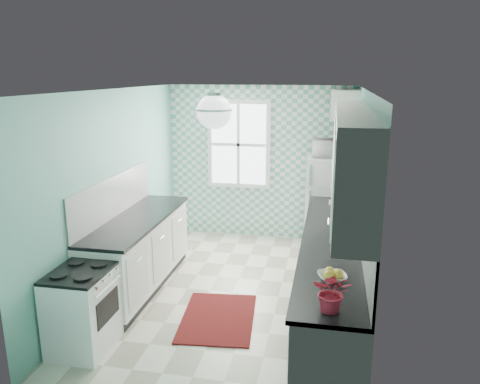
% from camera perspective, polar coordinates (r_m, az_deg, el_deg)
% --- Properties ---
extents(floor, '(3.00, 4.40, 0.02)m').
position_cam_1_polar(floor, '(6.03, -0.95, -12.25)').
color(floor, '#EFE2CD').
rests_on(floor, ground).
extents(ceiling, '(3.00, 4.40, 0.02)m').
position_cam_1_polar(ceiling, '(5.39, -1.06, 12.44)').
color(ceiling, white).
rests_on(ceiling, wall_back).
extents(wall_back, '(3.00, 0.02, 2.50)m').
position_cam_1_polar(wall_back, '(7.70, 2.47, 3.58)').
color(wall_back, '#6AB0A2').
rests_on(wall_back, floor).
extents(wall_front, '(3.00, 0.02, 2.50)m').
position_cam_1_polar(wall_front, '(3.57, -8.60, -9.64)').
color(wall_front, '#6AB0A2').
rests_on(wall_front, floor).
extents(wall_left, '(0.02, 4.40, 2.50)m').
position_cam_1_polar(wall_left, '(6.07, -15.07, 0.13)').
color(wall_left, '#6AB0A2').
rests_on(wall_left, floor).
extents(wall_right, '(0.02, 4.40, 2.50)m').
position_cam_1_polar(wall_right, '(5.47, 14.65, -1.38)').
color(wall_right, '#6AB0A2').
rests_on(wall_right, floor).
extents(accent_wall, '(3.00, 0.01, 2.50)m').
position_cam_1_polar(accent_wall, '(7.68, 2.44, 3.55)').
color(accent_wall, '#63AC99').
rests_on(accent_wall, wall_back).
extents(window, '(1.04, 0.05, 1.44)m').
position_cam_1_polar(window, '(7.66, -0.16, 5.81)').
color(window, white).
rests_on(window, wall_back).
extents(backsplash_right, '(0.02, 3.60, 0.51)m').
position_cam_1_polar(backsplash_right, '(5.10, 14.60, -3.16)').
color(backsplash_right, white).
rests_on(backsplash_right, wall_right).
extents(backsplash_left, '(0.02, 2.15, 0.51)m').
position_cam_1_polar(backsplash_left, '(6.01, -15.16, -0.56)').
color(backsplash_left, white).
rests_on(backsplash_left, wall_left).
extents(upper_cabinets_right, '(0.33, 3.20, 0.90)m').
position_cam_1_polar(upper_cabinets_right, '(4.74, 13.41, 4.36)').
color(upper_cabinets_right, silver).
rests_on(upper_cabinets_right, wall_right).
extents(upper_cabinet_fridge, '(0.40, 0.74, 0.40)m').
position_cam_1_polar(upper_cabinet_fridge, '(7.11, 12.66, 10.48)').
color(upper_cabinet_fridge, silver).
rests_on(upper_cabinet_fridge, wall_right).
extents(ceiling_light, '(0.34, 0.34, 0.35)m').
position_cam_1_polar(ceiling_light, '(4.63, -3.18, 9.78)').
color(ceiling_light, silver).
rests_on(ceiling_light, ceiling).
extents(base_cabinets_right, '(0.60, 3.60, 0.90)m').
position_cam_1_polar(base_cabinets_right, '(5.36, 10.97, -10.63)').
color(base_cabinets_right, white).
rests_on(base_cabinets_right, floor).
extents(countertop_right, '(0.63, 3.60, 0.04)m').
position_cam_1_polar(countertop_right, '(5.18, 11.05, -5.91)').
color(countertop_right, black).
rests_on(countertop_right, base_cabinets_right).
extents(base_cabinets_left, '(0.60, 2.15, 0.90)m').
position_cam_1_polar(base_cabinets_left, '(6.12, -12.26, -7.45)').
color(base_cabinets_left, white).
rests_on(base_cabinets_left, floor).
extents(countertop_left, '(0.63, 2.15, 0.04)m').
position_cam_1_polar(countertop_left, '(5.96, -12.37, -3.26)').
color(countertop_left, black).
rests_on(countertop_left, base_cabinets_left).
extents(fridge, '(0.64, 0.64, 1.46)m').
position_cam_1_polar(fridge, '(7.31, 10.53, -1.42)').
color(fridge, silver).
rests_on(fridge, floor).
extents(stove, '(0.54, 0.67, 0.81)m').
position_cam_1_polar(stove, '(5.01, -18.60, -13.29)').
color(stove, white).
rests_on(stove, floor).
extents(sink, '(0.53, 0.45, 0.53)m').
position_cam_1_polar(sink, '(6.16, 11.31, -2.53)').
color(sink, silver).
rests_on(sink, countertop_right).
extents(rug, '(0.91, 1.21, 0.02)m').
position_cam_1_polar(rug, '(5.46, -2.70, -15.07)').
color(rug, maroon).
rests_on(rug, floor).
extents(dish_towel, '(0.05, 0.27, 0.40)m').
position_cam_1_polar(dish_towel, '(5.92, 8.00, -7.70)').
color(dish_towel, teal).
rests_on(dish_towel, base_cabinets_right).
extents(fruit_bowl, '(0.30, 0.30, 0.06)m').
position_cam_1_polar(fruit_bowl, '(4.20, 11.17, -10.14)').
color(fruit_bowl, white).
rests_on(fruit_bowl, countertop_right).
extents(potted_plant, '(0.32, 0.29, 0.32)m').
position_cam_1_polar(potted_plant, '(3.64, 11.21, -11.87)').
color(potted_plant, '#B5240E').
rests_on(potted_plant, countertop_right).
extents(soap_bottle, '(0.11, 0.11, 0.21)m').
position_cam_1_polar(soap_bottle, '(6.32, 11.78, -1.02)').
color(soap_bottle, silver).
rests_on(soap_bottle, countertop_right).
extents(microwave, '(0.49, 0.34, 0.27)m').
position_cam_1_polar(microwave, '(7.13, 10.85, 5.28)').
color(microwave, silver).
rests_on(microwave, fridge).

